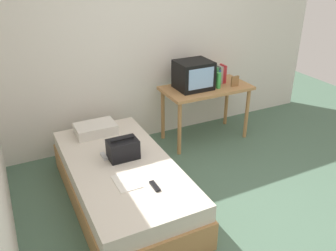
{
  "coord_description": "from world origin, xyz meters",
  "views": [
    {
      "loc": [
        -1.8,
        -2.18,
        2.36
      ],
      "look_at": [
        -0.22,
        1.01,
        0.6
      ],
      "focal_mm": 37.95,
      "sensor_mm": 36.0,
      "label": 1
    }
  ],
  "objects_px": {
    "pillow": "(96,129)",
    "handbag": "(123,149)",
    "bed": "(122,183)",
    "remote_silver": "(104,156)",
    "water_bottle": "(219,81)",
    "book_row": "(219,75)",
    "picture_frame": "(235,81)",
    "tv": "(193,75)",
    "remote_dark": "(155,186)",
    "magazine": "(127,182)",
    "desk": "(206,94)"
  },
  "relations": [
    {
      "from": "water_bottle",
      "to": "picture_frame",
      "type": "distance_m",
      "value": 0.24
    },
    {
      "from": "tv",
      "to": "remote_dark",
      "type": "height_order",
      "value": "tv"
    },
    {
      "from": "book_row",
      "to": "remote_silver",
      "type": "height_order",
      "value": "book_row"
    },
    {
      "from": "pillow",
      "to": "remote_silver",
      "type": "xyz_separation_m",
      "value": [
        -0.07,
        -0.55,
        -0.05
      ]
    },
    {
      "from": "desk",
      "to": "tv",
      "type": "distance_m",
      "value": 0.34
    },
    {
      "from": "desk",
      "to": "book_row",
      "type": "xyz_separation_m",
      "value": [
        0.22,
        0.06,
        0.21
      ]
    },
    {
      "from": "magazine",
      "to": "water_bottle",
      "type": "bearing_deg",
      "value": 32.14
    },
    {
      "from": "picture_frame",
      "to": "water_bottle",
      "type": "bearing_deg",
      "value": 170.67
    },
    {
      "from": "pillow",
      "to": "magazine",
      "type": "bearing_deg",
      "value": -91.06
    },
    {
      "from": "bed",
      "to": "magazine",
      "type": "distance_m",
      "value": 0.41
    },
    {
      "from": "book_row",
      "to": "tv",
      "type": "bearing_deg",
      "value": -174.57
    },
    {
      "from": "picture_frame",
      "to": "remote_silver",
      "type": "bearing_deg",
      "value": -165.62
    },
    {
      "from": "tv",
      "to": "book_row",
      "type": "distance_m",
      "value": 0.42
    },
    {
      "from": "bed",
      "to": "remote_silver",
      "type": "relative_size",
      "value": 13.89
    },
    {
      "from": "book_row",
      "to": "remote_dark",
      "type": "xyz_separation_m",
      "value": [
        -1.58,
        -1.41,
        -0.39
      ]
    },
    {
      "from": "desk",
      "to": "water_bottle",
      "type": "relative_size",
      "value": 5.65
    },
    {
      "from": "desk",
      "to": "tv",
      "type": "xyz_separation_m",
      "value": [
        -0.19,
        0.02,
        0.28
      ]
    },
    {
      "from": "book_row",
      "to": "picture_frame",
      "type": "bearing_deg",
      "value": -61.58
    },
    {
      "from": "desk",
      "to": "remote_dark",
      "type": "bearing_deg",
      "value": -135.3
    },
    {
      "from": "pillow",
      "to": "handbag",
      "type": "xyz_separation_m",
      "value": [
        0.1,
        -0.65,
        0.04
      ]
    },
    {
      "from": "remote_silver",
      "to": "remote_dark",
      "type": "bearing_deg",
      "value": -70.03
    },
    {
      "from": "water_bottle",
      "to": "tv",
      "type": "bearing_deg",
      "value": 155.24
    },
    {
      "from": "book_row",
      "to": "remote_silver",
      "type": "xyz_separation_m",
      "value": [
        -1.84,
        -0.71,
        -0.39
      ]
    },
    {
      "from": "tv",
      "to": "picture_frame",
      "type": "xyz_separation_m",
      "value": [
        0.53,
        -0.17,
        -0.11
      ]
    },
    {
      "from": "handbag",
      "to": "bed",
      "type": "bearing_deg",
      "value": -123.28
    },
    {
      "from": "handbag",
      "to": "remote_dark",
      "type": "height_order",
      "value": "handbag"
    },
    {
      "from": "magazine",
      "to": "handbag",
      "type": "bearing_deg",
      "value": 73.7
    },
    {
      "from": "handbag",
      "to": "remote_silver",
      "type": "relative_size",
      "value": 2.08
    },
    {
      "from": "remote_dark",
      "to": "handbag",
      "type": "bearing_deg",
      "value": 97.42
    },
    {
      "from": "pillow",
      "to": "magazine",
      "type": "height_order",
      "value": "pillow"
    },
    {
      "from": "picture_frame",
      "to": "pillow",
      "type": "relative_size",
      "value": 0.31
    },
    {
      "from": "tv",
      "to": "remote_dark",
      "type": "relative_size",
      "value": 2.82
    },
    {
      "from": "book_row",
      "to": "remote_silver",
      "type": "relative_size",
      "value": 1.66
    },
    {
      "from": "magazine",
      "to": "remote_silver",
      "type": "xyz_separation_m",
      "value": [
        -0.05,
        0.51,
        0.01
      ]
    },
    {
      "from": "desk",
      "to": "remote_silver",
      "type": "relative_size",
      "value": 8.06
    },
    {
      "from": "tv",
      "to": "handbag",
      "type": "bearing_deg",
      "value": -148.27
    },
    {
      "from": "tv",
      "to": "book_row",
      "type": "bearing_deg",
      "value": 5.43
    },
    {
      "from": "picture_frame",
      "to": "magazine",
      "type": "bearing_deg",
      "value": -152.01
    },
    {
      "from": "handbag",
      "to": "desk",
      "type": "bearing_deg",
      "value": 27.52
    },
    {
      "from": "pillow",
      "to": "book_row",
      "type": "bearing_deg",
      "value": 5.36
    },
    {
      "from": "tv",
      "to": "remote_dark",
      "type": "xyz_separation_m",
      "value": [
        -1.17,
        -1.37,
        -0.46
      ]
    },
    {
      "from": "bed",
      "to": "handbag",
      "type": "height_order",
      "value": "handbag"
    },
    {
      "from": "bed",
      "to": "desk",
      "type": "xyz_separation_m",
      "value": [
        1.49,
        0.83,
        0.43
      ]
    },
    {
      "from": "bed",
      "to": "pillow",
      "type": "distance_m",
      "value": 0.79
    },
    {
      "from": "tv",
      "to": "handbag",
      "type": "distance_m",
      "value": 1.51
    },
    {
      "from": "bed",
      "to": "water_bottle",
      "type": "xyz_separation_m",
      "value": [
        1.6,
        0.72,
        0.63
      ]
    },
    {
      "from": "picture_frame",
      "to": "handbag",
      "type": "bearing_deg",
      "value": -161.41
    },
    {
      "from": "desk",
      "to": "water_bottle",
      "type": "height_order",
      "value": "water_bottle"
    },
    {
      "from": "handbag",
      "to": "remote_silver",
      "type": "distance_m",
      "value": 0.22
    },
    {
      "from": "water_bottle",
      "to": "book_row",
      "type": "bearing_deg",
      "value": 56.63
    }
  ]
}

